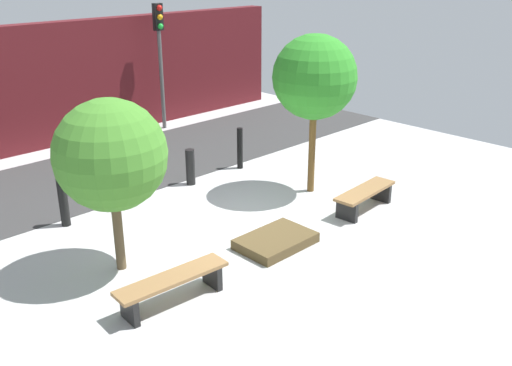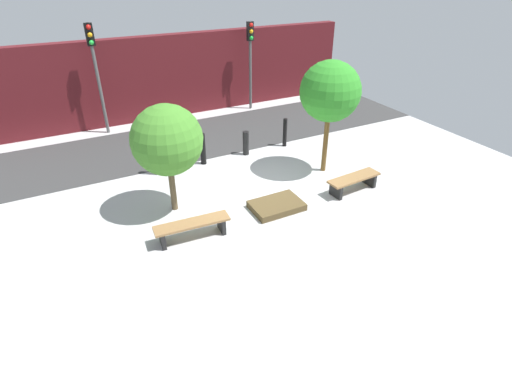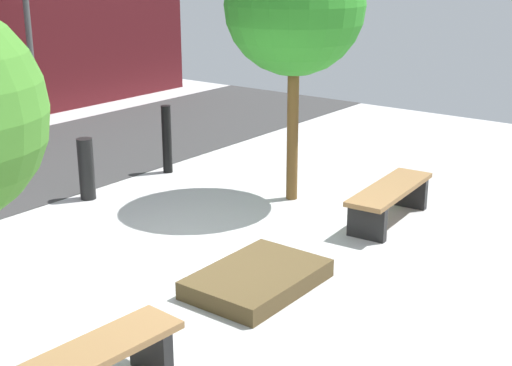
% 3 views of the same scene
% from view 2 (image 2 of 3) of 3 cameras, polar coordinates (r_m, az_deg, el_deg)
% --- Properties ---
extents(ground_plane, '(18.00, 18.00, 0.00)m').
position_cam_2_polar(ground_plane, '(11.89, 0.64, -1.41)').
color(ground_plane, '#AFAFAF').
extents(road_strip, '(18.00, 3.83, 0.01)m').
position_cam_2_polar(road_strip, '(15.81, -7.56, 6.53)').
color(road_strip, '#353535').
rests_on(road_strip, ground).
extents(building_facade, '(16.20, 0.50, 3.40)m').
position_cam_2_polar(building_facade, '(18.04, -11.47, 14.80)').
color(building_facade, '#511419').
rests_on(building_facade, ground).
extents(bench_left, '(1.89, 0.56, 0.47)m').
position_cam_2_polar(bench_left, '(10.00, -9.09, -6.17)').
color(bench_left, black).
rests_on(bench_left, ground).
extents(bench_right, '(1.74, 0.60, 0.47)m').
position_cam_2_polar(bench_right, '(12.19, 13.78, 0.30)').
color(bench_right, black).
rests_on(bench_right, ground).
extents(planter_bed, '(1.41, 0.96, 0.19)m').
position_cam_2_polar(planter_bed, '(11.14, 2.96, -3.25)').
color(planter_bed, '#503F24').
rests_on(planter_bed, ground).
extents(tree_behind_left_bench, '(1.85, 1.85, 3.00)m').
position_cam_2_polar(tree_behind_left_bench, '(10.43, -12.60, 5.97)').
color(tree_behind_left_bench, brown).
rests_on(tree_behind_left_bench, ground).
extents(tree_behind_right_bench, '(1.84, 1.84, 3.56)m').
position_cam_2_polar(tree_behind_right_bench, '(12.38, 10.55, 12.69)').
color(tree_behind_right_bench, brown).
rests_on(tree_behind_right_bench, ground).
extents(bollard_far_left, '(0.18, 0.18, 1.08)m').
position_cam_2_polar(bollard_far_left, '(13.10, -14.15, 3.38)').
color(bollard_far_left, black).
rests_on(bollard_far_left, ground).
extents(bollard_left, '(0.19, 0.19, 1.09)m').
position_cam_2_polar(bollard_left, '(13.48, -7.60, 4.85)').
color(bollard_left, black).
rests_on(bollard_left, ground).
extents(bollard_center, '(0.22, 0.22, 0.86)m').
position_cam_2_polar(bollard_center, '(14.08, -1.47, 5.72)').
color(bollard_center, black).
rests_on(bollard_center, ground).
extents(bollard_right, '(0.15, 0.15, 1.06)m').
position_cam_2_polar(bollard_right, '(14.76, 4.15, 7.21)').
color(bollard_right, black).
rests_on(bollard_right, ground).
extents(traffic_light_west, '(0.28, 0.27, 4.12)m').
position_cam_2_polar(traffic_light_west, '(16.38, -22.06, 15.90)').
color(traffic_light_west, '#565656').
rests_on(traffic_light_west, ground).
extents(traffic_light_mid_west, '(0.28, 0.27, 3.78)m').
position_cam_2_polar(traffic_light_mid_west, '(18.21, -0.81, 18.42)').
color(traffic_light_mid_west, '#515151').
rests_on(traffic_light_mid_west, ground).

